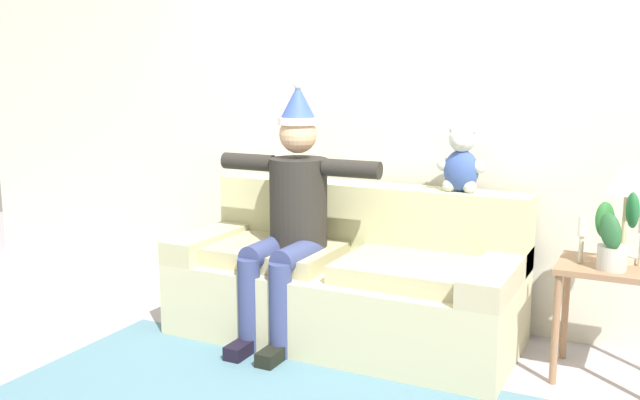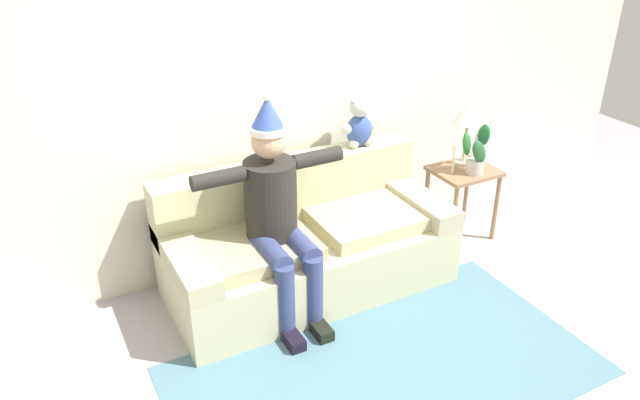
# 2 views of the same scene
# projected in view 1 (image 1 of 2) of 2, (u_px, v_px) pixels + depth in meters

# --- Properties ---
(back_wall) EXTENTS (7.00, 0.10, 2.70)m
(back_wall) POSITION_uv_depth(u_px,v_px,m) (383.00, 104.00, 4.42)
(back_wall) COLOR beige
(back_wall) RESTS_ON ground_plane
(couch) EXTENTS (1.99, 0.89, 0.87)m
(couch) POSITION_uv_depth(u_px,v_px,m) (348.00, 280.00, 4.14)
(couch) COLOR #BDB890
(couch) RESTS_ON ground_plane
(person_seated) EXTENTS (1.02, 0.77, 1.51)m
(person_seated) POSITION_uv_depth(u_px,v_px,m) (291.00, 210.00, 4.04)
(person_seated) COLOR #272521
(person_seated) RESTS_ON ground_plane
(teddy_bear) EXTENTS (0.29, 0.17, 0.38)m
(teddy_bear) POSITION_uv_depth(u_px,v_px,m) (461.00, 162.00, 4.00)
(teddy_bear) COLOR #364F94
(teddy_bear) RESTS_ON couch
(side_table) EXTENTS (0.49, 0.42, 0.60)m
(side_table) POSITION_uv_depth(u_px,v_px,m) (608.00, 287.00, 3.51)
(side_table) COLOR #8E6749
(side_table) RESTS_ON ground_plane
(table_lamp) EXTENTS (0.24, 0.24, 0.53)m
(table_lamp) POSITION_uv_depth(u_px,v_px,m) (628.00, 181.00, 3.47)
(table_lamp) COLOR #BFAE90
(table_lamp) RESTS_ON side_table
(potted_plant) EXTENTS (0.23, 0.24, 0.40)m
(potted_plant) POSITION_uv_depth(u_px,v_px,m) (614.00, 236.00, 3.38)
(potted_plant) COLOR #B9B5A8
(potted_plant) RESTS_ON side_table
(candle_tall) EXTENTS (0.04, 0.04, 0.24)m
(candle_tall) POSITION_uv_depth(u_px,v_px,m) (582.00, 233.00, 3.50)
(candle_tall) COLOR beige
(candle_tall) RESTS_ON side_table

